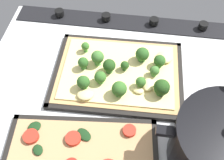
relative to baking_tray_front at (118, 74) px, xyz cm
name	(u,v)px	position (x,y,z in cm)	size (l,w,h in cm)	color
ground_plane	(118,104)	(-1.12, 8.12, -1.87)	(74.56, 65.19, 3.00)	silver
stove_control_panel	(130,22)	(-1.12, -20.97, 0.19)	(71.58, 7.00, 2.60)	black
baking_tray_front	(118,74)	(0.00, 0.00, 0.00)	(34.75, 26.16, 1.30)	black
broccoli_pizza	(120,72)	(-0.67, 0.61, 1.73)	(32.29, 23.70, 5.93)	tan
cooking_pot	(222,146)	(-23.50, 19.76, 5.89)	(27.61, 20.82, 14.82)	black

